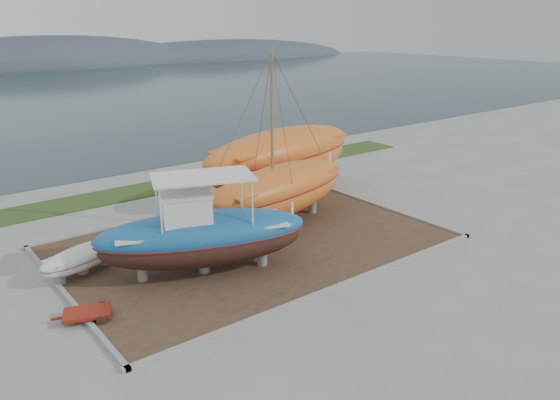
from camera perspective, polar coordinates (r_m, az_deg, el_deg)
ground at (r=24.39m, az=2.52°, el=-7.39°), size 140.00×140.00×0.00m
dirt_patch at (r=27.27m, az=-2.93°, el=-4.44°), size 18.00×12.00×0.06m
curb_frame at (r=27.25m, az=-2.93°, el=-4.36°), size 18.60×12.60×0.15m
grass_strip at (r=36.77m, az=-13.27°, el=1.19°), size 44.00×3.00×0.08m
blue_caique at (r=23.47m, az=-8.13°, el=-2.64°), size 9.54×5.89×4.38m
white_dinghy at (r=25.28m, az=-19.96°, el=-5.96°), size 4.22×2.67×1.19m
orange_sailboat at (r=27.94m, az=-0.12°, el=5.97°), size 10.45×4.85×9.06m
orange_bare_hull at (r=34.08m, az=0.17°, el=3.91°), size 12.78×5.70×4.04m
red_trailer at (r=21.83m, az=-19.48°, el=-11.29°), size 2.81×2.11×0.36m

